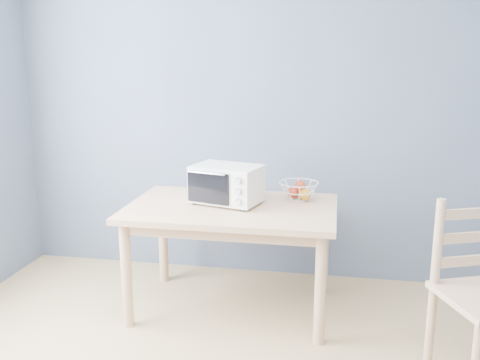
# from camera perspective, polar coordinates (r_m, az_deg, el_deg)

# --- Properties ---
(room) EXTENTS (4.01, 4.51, 2.61)m
(room) POSITION_cam_1_polar(r_m,az_deg,el_deg) (1.99, -5.96, 0.37)
(room) COLOR tan
(room) RESTS_ON ground
(dining_table) EXTENTS (1.40, 0.90, 0.75)m
(dining_table) POSITION_cam_1_polar(r_m,az_deg,el_deg) (3.64, -0.90, -4.29)
(dining_table) COLOR #D5AB80
(dining_table) RESTS_ON ground
(toaster_oven) EXTENTS (0.52, 0.42, 0.27)m
(toaster_oven) POSITION_cam_1_polar(r_m,az_deg,el_deg) (3.63, -1.68, -0.36)
(toaster_oven) COLOR silver
(toaster_oven) RESTS_ON dining_table
(fruit_basket) EXTENTS (0.31, 0.31, 0.14)m
(fruit_basket) POSITION_cam_1_polar(r_m,az_deg,el_deg) (3.76, 6.33, -1.07)
(fruit_basket) COLOR white
(fruit_basket) RESTS_ON dining_table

